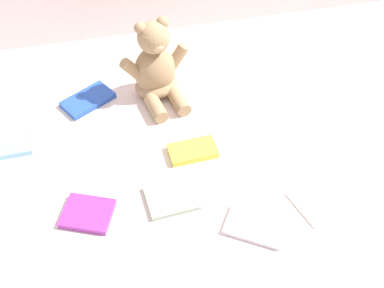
# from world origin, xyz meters

# --- Properties ---
(ground_plane) EXTENTS (3.20, 3.20, 0.00)m
(ground_plane) POSITION_xyz_m (0.00, 0.00, 0.00)
(ground_plane) COLOR silver
(teddy_bear) EXTENTS (0.19, 0.19, 0.23)m
(teddy_bear) POSITION_xyz_m (-0.05, 0.19, 0.09)
(teddy_bear) COLOR #9E7F5B
(teddy_bear) RESTS_ON ground_plane
(book_case_0) EXTENTS (0.12, 0.07, 0.02)m
(book_case_0) POSITION_xyz_m (-0.00, -0.04, 0.01)
(book_case_0) COLOR gold
(book_case_0) RESTS_ON ground_plane
(book_case_1) EXTENTS (0.13, 0.12, 0.02)m
(book_case_1) POSITION_xyz_m (-0.27, -0.17, 0.01)
(book_case_1) COLOR purple
(book_case_1) RESTS_ON ground_plane
(book_case_2) EXTENTS (0.12, 0.13, 0.01)m
(book_case_2) POSITION_xyz_m (0.24, -0.25, 0.00)
(book_case_2) COLOR silver
(book_case_2) RESTS_ON ground_plane
(book_case_3) EXTENTS (0.15, 0.13, 0.01)m
(book_case_3) POSITION_xyz_m (0.09, -0.29, 0.01)
(book_case_3) COLOR white
(book_case_3) RESTS_ON ground_plane
(book_case_4) EXTENTS (0.09, 0.12, 0.02)m
(book_case_4) POSITION_xyz_m (-0.43, 0.09, 0.01)
(book_case_4) COLOR #7FB7D7
(book_case_4) RESTS_ON ground_plane
(book_case_5) EXTENTS (0.16, 0.13, 0.02)m
(book_case_5) POSITION_xyz_m (-0.24, 0.20, 0.01)
(book_case_5) COLOR blue
(book_case_5) RESTS_ON ground_plane
(book_case_6) EXTENTS (0.12, 0.10, 0.01)m
(book_case_6) POSITION_xyz_m (-0.08, -0.17, 0.01)
(book_case_6) COLOR #95A390
(book_case_6) RESTS_ON ground_plane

